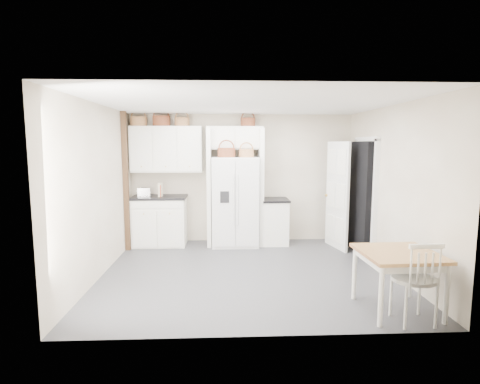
{
  "coord_description": "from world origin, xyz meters",
  "views": [
    {
      "loc": [
        -0.37,
        -5.68,
        1.99
      ],
      "look_at": [
        -0.11,
        0.4,
        1.22
      ],
      "focal_mm": 28.0,
      "sensor_mm": 36.0,
      "label": 1
    }
  ],
  "objects": [
    {
      "name": "floor",
      "position": [
        0.0,
        0.0,
        0.0
      ],
      "size": [
        4.5,
        4.5,
        0.0
      ],
      "primitive_type": "plane",
      "color": "#444445",
      "rests_on": "ground"
    },
    {
      "name": "ceiling",
      "position": [
        0.0,
        0.0,
        2.6
      ],
      "size": [
        4.5,
        4.5,
        0.0
      ],
      "primitive_type": "plane",
      "color": "white",
      "rests_on": "wall_back"
    },
    {
      "name": "wall_back",
      "position": [
        0.0,
        2.0,
        1.3
      ],
      "size": [
        4.5,
        0.0,
        4.5
      ],
      "primitive_type": "plane",
      "rotation": [
        1.57,
        0.0,
        0.0
      ],
      "color": "tan",
      "rests_on": "floor"
    },
    {
      "name": "wall_left",
      "position": [
        -2.25,
        0.0,
        1.3
      ],
      "size": [
        0.0,
        4.0,
        4.0
      ],
      "primitive_type": "plane",
      "rotation": [
        1.57,
        0.0,
        1.57
      ],
      "color": "tan",
      "rests_on": "floor"
    },
    {
      "name": "wall_right",
      "position": [
        2.25,
        0.0,
        1.3
      ],
      "size": [
        0.0,
        4.0,
        4.0
      ],
      "primitive_type": "plane",
      "rotation": [
        1.57,
        0.0,
        -1.57
      ],
      "color": "tan",
      "rests_on": "floor"
    },
    {
      "name": "refrigerator",
      "position": [
        -0.15,
        1.65,
        0.88
      ],
      "size": [
        0.91,
        0.73,
        1.75
      ],
      "primitive_type": "cube",
      "color": "white",
      "rests_on": "floor"
    },
    {
      "name": "base_cab_left",
      "position": [
        -1.65,
        1.7,
        0.47
      ],
      "size": [
        1.02,
        0.64,
        0.94
      ],
      "primitive_type": "cube",
      "color": "white",
      "rests_on": "floor"
    },
    {
      "name": "base_cab_right",
      "position": [
        0.65,
        1.7,
        0.44
      ],
      "size": [
        0.5,
        0.6,
        0.87
      ],
      "primitive_type": "cube",
      "color": "white",
      "rests_on": "floor"
    },
    {
      "name": "dining_table",
      "position": [
        1.7,
        -1.45,
        0.36
      ],
      "size": [
        0.91,
        0.91,
        0.73
      ],
      "primitive_type": "cube",
      "rotation": [
        0.0,
        0.0,
        0.04
      ],
      "color": "brown",
      "rests_on": "floor"
    },
    {
      "name": "windsor_chair",
      "position": [
        1.74,
        -1.75,
        0.5
      ],
      "size": [
        0.51,
        0.46,
        1.01
      ],
      "primitive_type": "cube",
      "rotation": [
        0.0,
        0.0,
        0.03
      ],
      "color": "white",
      "rests_on": "floor"
    },
    {
      "name": "counter_left",
      "position": [
        -1.65,
        1.7,
        0.96
      ],
      "size": [
        1.06,
        0.68,
        0.04
      ],
      "primitive_type": "cube",
      "color": "black",
      "rests_on": "base_cab_left"
    },
    {
      "name": "counter_right",
      "position": [
        0.65,
        1.7,
        0.89
      ],
      "size": [
        0.54,
        0.64,
        0.04
      ],
      "primitive_type": "cube",
      "color": "black",
      "rests_on": "base_cab_right"
    },
    {
      "name": "toaster",
      "position": [
        -1.94,
        1.69,
        1.07
      ],
      "size": [
        0.26,
        0.17,
        0.16
      ],
      "primitive_type": "cube",
      "rotation": [
        0.0,
        0.0,
        0.17
      ],
      "color": "silver",
      "rests_on": "counter_left"
    },
    {
      "name": "cookbook_red",
      "position": [
        -1.61,
        1.62,
        1.1
      ],
      "size": [
        0.04,
        0.15,
        0.23
      ],
      "primitive_type": "cube",
      "rotation": [
        0.0,
        0.0,
        -0.03
      ],
      "color": "#B9290D",
      "rests_on": "counter_left"
    },
    {
      "name": "cookbook_cream",
      "position": [
        -1.61,
        1.62,
        1.12
      ],
      "size": [
        0.07,
        0.18,
        0.27
      ],
      "primitive_type": "cube",
      "rotation": [
        0.0,
        0.0,
        -0.16
      ],
      "color": "beige",
      "rests_on": "counter_left"
    },
    {
      "name": "basket_upper_a",
      "position": [
        -2.03,
        1.83,
        2.44
      ],
      "size": [
        0.32,
        0.32,
        0.18
      ],
      "primitive_type": "cylinder",
      "color": "brown",
      "rests_on": "upper_cabinet"
    },
    {
      "name": "basket_upper_b",
      "position": [
        -1.59,
        1.83,
        2.45
      ],
      "size": [
        0.34,
        0.34,
        0.2
      ],
      "primitive_type": "cylinder",
      "color": "brown",
      "rests_on": "upper_cabinet"
    },
    {
      "name": "basket_upper_c",
      "position": [
        -1.19,
        1.83,
        2.43
      ],
      "size": [
        0.29,
        0.29,
        0.17
      ],
      "primitive_type": "cylinder",
      "color": "brown",
      "rests_on": "upper_cabinet"
    },
    {
      "name": "basket_bridge_b",
      "position": [
        0.11,
        1.83,
        2.43
      ],
      "size": [
        0.29,
        0.29,
        0.17
      ],
      "primitive_type": "cylinder",
      "color": "brown",
      "rests_on": "bridge_cabinet"
    },
    {
      "name": "basket_fridge_a",
      "position": [
        -0.32,
        1.55,
        1.84
      ],
      "size": [
        0.34,
        0.34,
        0.18
      ],
      "primitive_type": "cylinder",
      "color": "brown",
      "rests_on": "refrigerator"
    },
    {
      "name": "basket_fridge_b",
      "position": [
        0.07,
        1.55,
        1.83
      ],
      "size": [
        0.29,
        0.29,
        0.15
      ],
      "primitive_type": "cylinder",
      "color": "brown",
      "rests_on": "refrigerator"
    },
    {
      "name": "upper_cabinet",
      "position": [
        -1.5,
        1.83,
        1.9
      ],
      "size": [
        1.4,
        0.34,
        0.9
      ],
      "primitive_type": "cube",
      "color": "white",
      "rests_on": "wall_back"
    },
    {
      "name": "bridge_cabinet",
      "position": [
        -0.15,
        1.83,
        2.12
      ],
      "size": [
        1.12,
        0.34,
        0.45
      ],
      "primitive_type": "cube",
      "color": "white",
      "rests_on": "wall_back"
    },
    {
      "name": "fridge_panel_left",
      "position": [
        -0.66,
        1.7,
        1.15
      ],
      "size": [
        0.08,
        0.6,
        2.3
      ],
      "primitive_type": "cube",
      "color": "white",
      "rests_on": "floor"
    },
    {
      "name": "fridge_panel_right",
      "position": [
        0.36,
        1.7,
        1.15
      ],
      "size": [
        0.08,
        0.6,
        2.3
      ],
      "primitive_type": "cube",
      "color": "white",
      "rests_on": "floor"
    },
    {
      "name": "trim_post",
      "position": [
        -2.2,
        1.35,
        1.3
      ],
      "size": [
        0.09,
        0.09,
        2.6
      ],
      "primitive_type": "cube",
      "color": "#442A17",
      "rests_on": "floor"
    },
    {
      "name": "doorway_void",
      "position": [
        2.16,
        1.0,
        1.02
      ],
      "size": [
        0.18,
        0.85,
        2.05
      ],
      "primitive_type": "cube",
      "color": "black",
      "rests_on": "floor"
    },
    {
      "name": "door_slab",
      "position": [
        1.8,
        1.33,
        1.02
      ],
      "size": [
        0.21,
        0.79,
        2.05
      ],
      "primitive_type": "cube",
      "rotation": [
        0.0,
        0.0,
        -1.36
      ],
      "color": "white",
      "rests_on": "floor"
    }
  ]
}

